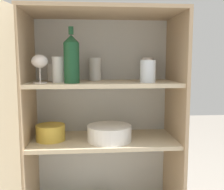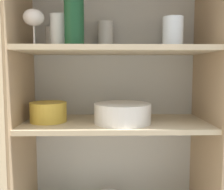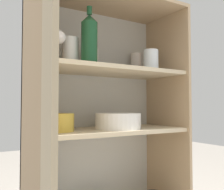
# 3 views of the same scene
# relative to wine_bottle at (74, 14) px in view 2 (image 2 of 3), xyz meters

# --- Properties ---
(cupboard_back_panel) EXTENTS (0.80, 0.02, 1.34)m
(cupboard_back_panel) POSITION_rel_wine_bottle_xyz_m (0.16, 0.26, -0.45)
(cupboard_back_panel) COLOR silver
(cupboard_back_panel) RESTS_ON ground_plane
(cupboard_side_left) EXTENTS (0.02, 0.38, 1.34)m
(cupboard_side_left) POSITION_rel_wine_bottle_xyz_m (-0.23, 0.09, -0.45)
(cupboard_side_left) COLOR tan
(cupboard_side_left) RESTS_ON ground_plane
(cupboard_side_right) EXTENTS (0.02, 0.38, 1.34)m
(cupboard_side_right) POSITION_rel_wine_bottle_xyz_m (0.55, 0.09, -0.45)
(cupboard_side_right) COLOR tan
(cupboard_side_right) RESTS_ON ground_plane
(shelf_board_middle) EXTENTS (0.77, 0.34, 0.02)m
(shelf_board_middle) POSITION_rel_wine_bottle_xyz_m (0.16, 0.09, -0.44)
(shelf_board_middle) COLOR beige
(shelf_board_upper) EXTENTS (0.77, 0.34, 0.02)m
(shelf_board_upper) POSITION_rel_wine_bottle_xyz_m (0.16, 0.09, -0.13)
(shelf_board_upper) COLOR beige
(tumbler_glass_0) EXTENTS (0.06, 0.06, 0.13)m
(tumbler_glass_0) POSITION_rel_wine_bottle_xyz_m (0.42, 0.20, -0.05)
(tumbler_glass_0) COLOR silver
(tumbler_glass_0) RESTS_ON shelf_board_upper
(tumbler_glass_1) EXTENTS (0.08, 0.08, 0.11)m
(tumbler_glass_1) POSITION_rel_wine_bottle_xyz_m (0.38, 0.01, -0.06)
(tumbler_glass_1) COLOR white
(tumbler_glass_1) RESTS_ON shelf_board_upper
(tumbler_glass_2) EXTENTS (0.07, 0.07, 0.09)m
(tumbler_glass_2) POSITION_rel_wine_bottle_xyz_m (-0.11, 0.15, -0.07)
(tumbler_glass_2) COLOR white
(tumbler_glass_2) RESTS_ON shelf_board_upper
(tumbler_glass_3) EXTENTS (0.07, 0.07, 0.13)m
(tumbler_glass_3) POSITION_rel_wine_bottle_xyz_m (0.12, 0.20, -0.06)
(tumbler_glass_3) COLOR white
(tumbler_glass_3) RESTS_ON shelf_board_upper
(tumbler_glass_4) EXTENTS (0.08, 0.08, 0.13)m
(tumbler_glass_4) POSITION_rel_wine_bottle_xyz_m (-0.07, 0.06, -0.05)
(tumbler_glass_4) COLOR white
(tumbler_glass_4) RESTS_ON shelf_board_upper
(wine_glass_0) EXTENTS (0.08, 0.08, 0.14)m
(wine_glass_0) POSITION_rel_wine_bottle_xyz_m (-0.15, 0.01, -0.02)
(wine_glass_0) COLOR silver
(wine_glass_0) RESTS_ON shelf_board_upper
(wine_bottle) EXTENTS (0.08, 0.08, 0.27)m
(wine_bottle) POSITION_rel_wine_bottle_xyz_m (0.00, 0.00, 0.00)
(wine_bottle) COLOR #194728
(wine_bottle) RESTS_ON shelf_board_upper
(plate_stack_white) EXTENTS (0.23, 0.23, 0.08)m
(plate_stack_white) POSITION_rel_wine_bottle_xyz_m (0.19, 0.05, -0.39)
(plate_stack_white) COLOR white
(plate_stack_white) RESTS_ON shelf_board_middle
(mixing_bowl_large) EXTENTS (0.15, 0.15, 0.08)m
(mixing_bowl_large) POSITION_rel_wine_bottle_xyz_m (-0.12, 0.08, -0.38)
(mixing_bowl_large) COLOR gold
(mixing_bowl_large) RESTS_ON shelf_board_middle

